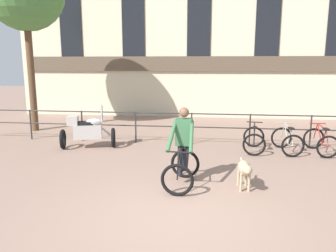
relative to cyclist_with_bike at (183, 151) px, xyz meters
name	(u,v)px	position (x,y,z in m)	size (l,w,h in m)	color
ground_plane	(175,215)	(0.00, -1.54, -0.76)	(60.00, 60.00, 0.00)	#8E7060
canal_railing	(192,123)	(0.00, 3.66, -0.05)	(15.05, 0.05, 1.05)	#2D2B28
building_facade	(199,5)	(0.00, 9.45, 4.55)	(18.00, 0.72, 10.68)	beige
cyclist_with_bike	(183,151)	(0.00, 0.00, 0.00)	(0.76, 1.22, 1.70)	black
dog	(245,169)	(1.33, -0.16, -0.31)	(0.29, 0.96, 0.64)	tan
parked_motorcycle	(87,131)	(-3.21, 2.75, -0.20)	(1.78, 1.03, 1.35)	black
parked_bicycle_near_lamp	(254,140)	(1.93, 3.00, -0.41)	(0.79, 1.18, 0.86)	black
parked_bicycle_mid_left	(287,141)	(2.90, 3.00, -0.41)	(0.76, 1.17, 0.86)	black
parked_bicycle_mid_right	(321,142)	(3.87, 3.00, -0.41)	(0.74, 1.16, 0.86)	black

